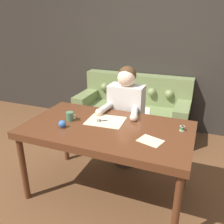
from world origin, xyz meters
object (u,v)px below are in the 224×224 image
(couch, at_px, (133,113))
(thread_spool, at_px, (182,128))
(dining_table, at_px, (107,133))
(scissors, at_px, (105,121))
(person, at_px, (126,118))
(pin_cushion, at_px, (62,124))
(mug, at_px, (70,116))

(couch, bearing_deg, thread_spool, -56.96)
(dining_table, distance_m, scissors, 0.15)
(couch, relative_size, person, 1.38)
(dining_table, relative_size, person, 1.28)
(person, bearing_deg, thread_spool, -30.84)
(person, xyz_separation_m, pin_cushion, (-0.38, -0.76, 0.17))
(thread_spool, xyz_separation_m, pin_cushion, (-1.06, -0.35, 0.01))
(person, xyz_separation_m, thread_spool, (0.68, -0.41, 0.16))
(person, height_order, mug, person)
(dining_table, bearing_deg, person, 90.47)
(scissors, distance_m, pin_cushion, 0.43)
(dining_table, height_order, couch, couch)
(person, height_order, pin_cushion, person)
(mug, xyz_separation_m, pin_cushion, (0.02, -0.17, -0.01))
(scissors, height_order, mug, mug)
(person, xyz_separation_m, scissors, (-0.07, -0.47, 0.14))
(dining_table, relative_size, thread_spool, 35.52)
(scissors, bearing_deg, person, 81.87)
(mug, distance_m, pin_cushion, 0.17)
(couch, bearing_deg, pin_cushion, -96.90)
(couch, xyz_separation_m, mug, (-0.22, -1.50, 0.50))
(couch, relative_size, mug, 15.24)
(thread_spool, bearing_deg, pin_cushion, -161.73)
(scissors, height_order, thread_spool, thread_spool)
(person, bearing_deg, couch, 101.07)
(mug, relative_size, thread_spool, 2.51)
(mug, bearing_deg, couch, 81.73)
(couch, xyz_separation_m, thread_spool, (0.86, -1.32, 0.47))
(dining_table, bearing_deg, pin_cushion, -155.72)
(dining_table, height_order, person, person)
(dining_table, distance_m, couch, 1.55)
(scissors, xyz_separation_m, thread_spool, (0.75, 0.06, 0.02))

